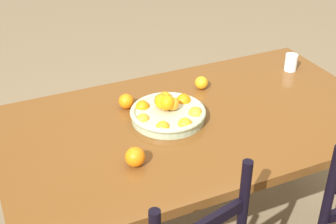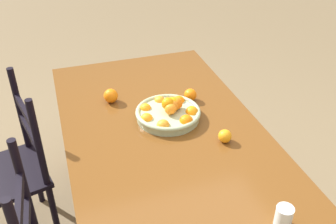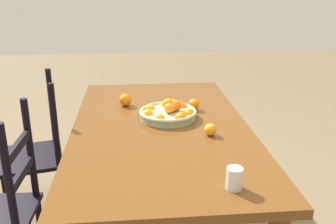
{
  "view_description": "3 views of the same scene",
  "coord_description": "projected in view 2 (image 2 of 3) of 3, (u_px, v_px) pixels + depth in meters",
  "views": [
    {
      "loc": [
        0.87,
        1.64,
        1.91
      ],
      "look_at": [
        0.11,
        -0.05,
        0.79
      ],
      "focal_mm": 51.42,
      "sensor_mm": 36.0,
      "label": 1
    },
    {
      "loc": [
        -1.53,
        0.47,
        1.92
      ],
      "look_at": [
        0.11,
        -0.05,
        0.79
      ],
      "focal_mm": 41.84,
      "sensor_mm": 36.0,
      "label": 2
    },
    {
      "loc": [
        -2.02,
        0.15,
        1.56
      ],
      "look_at": [
        0.11,
        -0.05,
        0.79
      ],
      "focal_mm": 40.85,
      "sensor_mm": 36.0,
      "label": 3
    }
  ],
  "objects": [
    {
      "name": "dining_table",
      "position": [
        165.0,
        147.0,
        2.03
      ],
      "size": [
        1.76,
        0.99,
        0.75
      ],
      "color": "brown",
      "rests_on": "ground"
    },
    {
      "name": "orange_loose_2",
      "position": [
        111.0,
        96.0,
        2.19
      ],
      "size": [
        0.08,
        0.08,
        0.08
      ],
      "primitive_type": "sphere",
      "color": "orange",
      "rests_on": "dining_table"
    },
    {
      "name": "orange_loose_0",
      "position": [
        190.0,
        95.0,
        2.21
      ],
      "size": [
        0.07,
        0.07,
        0.07
      ],
      "primitive_type": "sphere",
      "color": "orange",
      "rests_on": "dining_table"
    },
    {
      "name": "fruit_bowl",
      "position": [
        169.0,
        113.0,
        2.06
      ],
      "size": [
        0.34,
        0.34,
        0.12
      ],
      "color": "#9CAC89",
      "rests_on": "dining_table"
    },
    {
      "name": "orange_loose_1",
      "position": [
        225.0,
        136.0,
        1.89
      ],
      "size": [
        0.07,
        0.07,
        0.07
      ],
      "primitive_type": "sphere",
      "color": "orange",
      "rests_on": "dining_table"
    },
    {
      "name": "chair_by_cabinet",
      "position": [
        12.0,
        173.0,
        2.16
      ],
      "size": [
        0.52,
        0.52,
        0.98
      ],
      "rotation": [
        0.0,
        0.0,
        3.38
      ],
      "color": "black",
      "rests_on": "ground"
    },
    {
      "name": "drinking_glass",
      "position": [
        284.0,
        217.0,
        1.45
      ],
      "size": [
        0.07,
        0.07,
        0.09
      ],
      "primitive_type": "cylinder",
      "color": "silver",
      "rests_on": "dining_table"
    }
  ]
}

